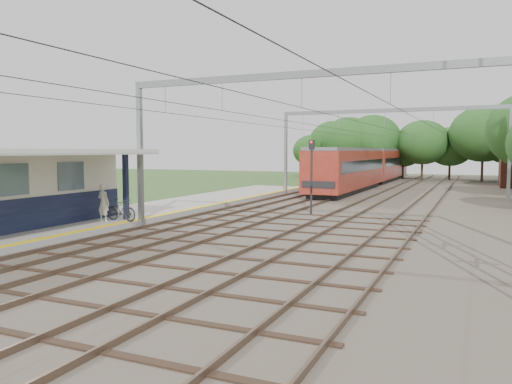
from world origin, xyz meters
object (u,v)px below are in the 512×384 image
Objects in this scene: signal_post at (311,169)px; person at (103,203)px; train at (370,166)px; bicycle at (121,210)px.

person is at bearing -128.73° from signal_post.
person is 0.05× the size of train.
train reaches higher than bicycle.
signal_post reaches higher than person.
train reaches higher than person.
person is at bearing 125.63° from bicycle.
bicycle is 34.34m from train.
signal_post is at bearing -34.68° from bicycle.
bicycle is 0.05× the size of train.
bicycle is 0.42× the size of signal_post.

